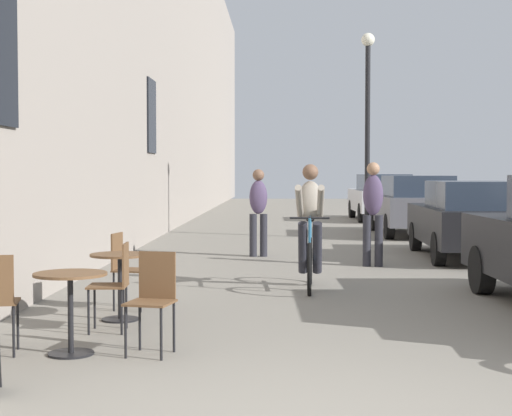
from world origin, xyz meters
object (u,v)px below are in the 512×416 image
Objects in this scene: cafe_chair_near_toward_wall at (153,295)px; cyclist_on_bicycle at (310,229)px; cafe_table_near at (70,295)px; cafe_chair_mid_toward_wall at (126,265)px; cafe_chair_mid_toward_street at (115,280)px; pedestrian_near at (373,208)px; parked_car_third at (414,204)px; parked_car_fourth at (382,196)px; street_lamp at (368,109)px; parked_car_second at (469,218)px; cafe_table_mid at (120,272)px; pedestrian_mid at (258,207)px.

cyclist_on_bicycle is (1.53, 4.05, 0.29)m from cafe_chair_near_toward_wall.
cafe_chair_mid_toward_wall is (0.03, 2.33, -0.00)m from cafe_table_near.
pedestrian_near reaches higher than cafe_chair_mid_toward_street.
parked_car_third is 0.98× the size of parked_car_fourth.
parked_car_third is 6.34m from parked_car_fourth.
cafe_table_near is at bearing -118.58° from cyclist_on_bicycle.
parked_car_third is at bearing 64.97° from cafe_chair_mid_toward_wall.
cyclist_on_bicycle is at bearing -101.64° from street_lamp.
cafe_chair_near_toward_wall is 1.00× the size of cafe_chair_mid_toward_street.
parked_car_second reaches higher than cafe_chair_mid_toward_street.
street_lamp is at bearing 75.24° from cafe_chair_near_toward_wall.
cafe_table_mid is at bearing -129.45° from parked_car_second.
cyclist_on_bicycle is at bearing -100.76° from parked_car_fourth.
pedestrian_mid is at bearing -125.82° from parked_car_third.
cyclist_on_bicycle reaches higher than parked_car_second.
pedestrian_near is at bearing 60.27° from cafe_chair_mid_toward_street.
cafe_chair_mid_toward_street is at bearing 119.42° from cafe_chair_near_toward_wall.
parked_car_third is (1.33, 1.28, -2.32)m from street_lamp.
pedestrian_near is at bearing -105.07° from parked_car_third.
cafe_chair_mid_toward_street is 3.74m from cyclist_on_bicycle.
cafe_chair_near_toward_wall is at bearing -102.88° from parked_car_fourth.
cafe_chair_mid_toward_wall is at bearing -127.90° from pedestrian_near.
cafe_chair_mid_toward_street is (-0.53, 0.94, 0.00)m from cafe_chair_near_toward_wall.
cafe_chair_mid_toward_wall is 5.51m from pedestrian_near.
cafe_chair_mid_toward_street reaches higher than cafe_table_near.
pedestrian_mid is 0.38× the size of parked_car_fourth.
parked_car_fourth is (2.99, 15.72, -0.01)m from cyclist_on_bicycle.
cafe_chair_mid_toward_wall is at bearing 96.58° from cafe_chair_mid_toward_street.
pedestrian_near is at bearing -95.22° from street_lamp.
cyclist_on_bicycle is (2.14, 2.49, 0.29)m from cafe_table_mid.
cyclist_on_bicycle is 0.43× the size of parked_car_second.
street_lamp reaches higher than cafe_chair_mid_toward_wall.
parked_car_second is 0.94× the size of parked_car_fourth.
street_lamp is 2.97m from parked_car_third.
cafe_table_mid is 0.17× the size of parked_car_third.
cafe_chair_mid_toward_street is 12.09m from street_lamp.
cafe_chair_mid_toward_wall is at bearing 106.85° from cafe_chair_near_toward_wall.
cafe_chair_near_toward_wall is at bearing -108.66° from parked_car_third.
cafe_table_mid is at bearing -101.32° from pedestrian_mid.
cafe_table_near is 1.00× the size of cafe_table_mid.
cafe_chair_near_toward_wall is 14.17m from parked_car_third.
pedestrian_near is 0.43× the size of parked_car_second.
street_lamp reaches higher than pedestrian_mid.
pedestrian_mid is (1.39, 5.87, 0.42)m from cafe_chair_mid_toward_wall.
cafe_chair_near_toward_wall is at bearing -104.76° from street_lamp.
pedestrian_near is (1.16, 2.54, 0.19)m from cyclist_on_bicycle.
cafe_chair_near_toward_wall is 1.08m from cafe_chair_mid_toward_street.
cafe_table_near is 1.03m from cafe_chair_mid_toward_street.
cyclist_on_bicycle is 0.40× the size of parked_car_fourth.
parked_car_fourth is at bearing 74.99° from cafe_chair_mid_toward_street.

